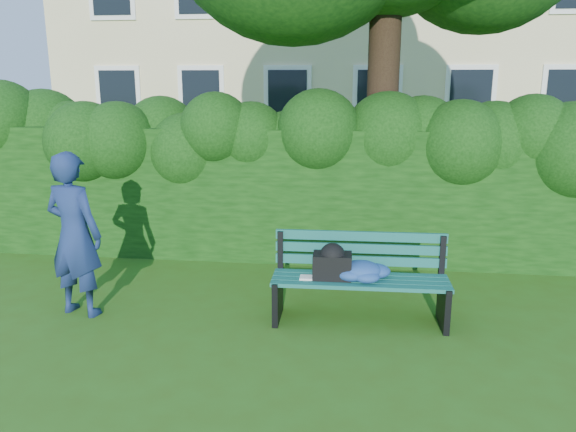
# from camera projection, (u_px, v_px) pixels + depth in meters

# --- Properties ---
(ground) EXTENTS (80.00, 80.00, 0.00)m
(ground) POSITION_uv_depth(u_px,v_px,m) (281.00, 317.00, 5.91)
(ground) COLOR #315715
(ground) RESTS_ON ground
(hedge) EXTENTS (10.00, 1.00, 1.80)m
(hedge) POSITION_uv_depth(u_px,v_px,m) (302.00, 192.00, 7.82)
(hedge) COLOR black
(hedge) RESTS_ON ground
(park_bench) EXTENTS (1.80, 0.60, 0.89)m
(park_bench) POSITION_uv_depth(u_px,v_px,m) (355.00, 274.00, 5.72)
(park_bench) COLOR #0F4F4C
(park_bench) RESTS_ON ground
(man_reading) EXTENTS (0.71, 0.55, 1.74)m
(man_reading) POSITION_uv_depth(u_px,v_px,m) (74.00, 235.00, 5.81)
(man_reading) COLOR navy
(man_reading) RESTS_ON ground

